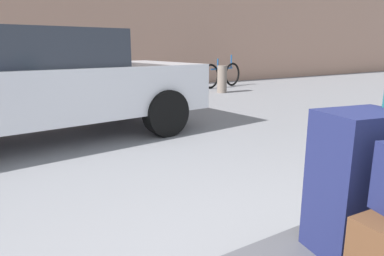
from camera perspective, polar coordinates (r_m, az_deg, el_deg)
name	(u,v)px	position (r m, az deg, el deg)	size (l,w,h in m)	color
suitcase_navy_front_left	(356,183)	(1.61, 25.42, -8.23)	(0.34, 0.25, 0.61)	#191E47
parked_car	(31,82)	(4.87, -25.04, 6.82)	(4.47, 2.28, 1.42)	silver
bicycle_leaning	(222,75)	(10.65, 4.96, 8.73)	(1.72, 0.48, 0.96)	black
bollard_kerb_near	(171,82)	(8.50, -3.43, 7.54)	(0.26, 0.26, 0.72)	#72665B
bollard_kerb_mid	(222,79)	(9.34, 4.98, 8.02)	(0.26, 0.26, 0.72)	#72665B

